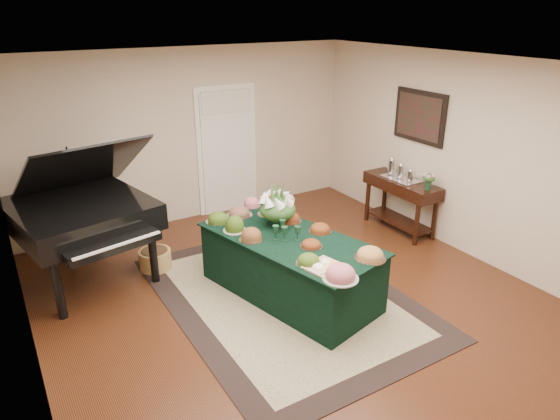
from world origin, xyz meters
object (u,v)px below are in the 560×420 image
buffet_table (290,266)px  mahogany_sideboard (401,191)px  grand_piano (81,212)px  floral_centerpiece (277,205)px

buffet_table → mahogany_sideboard: size_ratio=1.86×
mahogany_sideboard → grand_piano: bearing=168.6°
buffet_table → floral_centerpiece: bearing=80.5°
mahogany_sideboard → buffet_table: bearing=-163.5°
grand_piano → mahogany_sideboard: size_ratio=1.59×
buffet_table → floral_centerpiece: size_ratio=5.18×
buffet_table → mahogany_sideboard: mahogany_sideboard is taller
grand_piano → mahogany_sideboard: grand_piano is taller
grand_piano → buffet_table: bearing=-39.5°
grand_piano → mahogany_sideboard: (4.44, -0.90, -0.29)m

